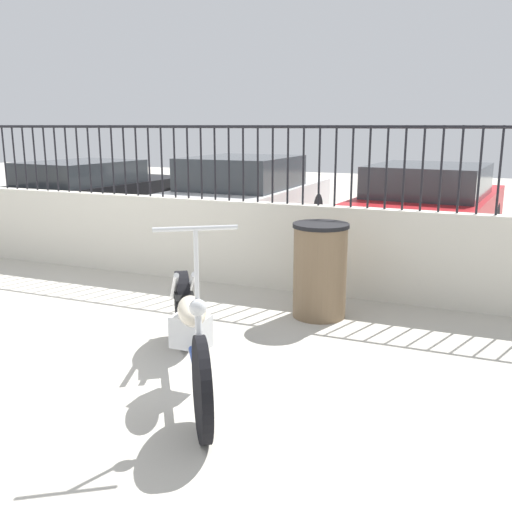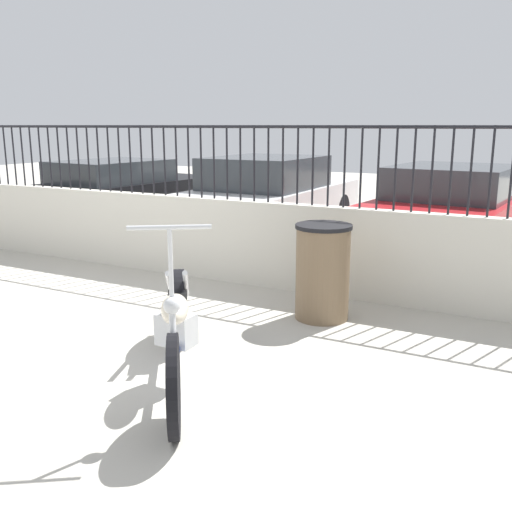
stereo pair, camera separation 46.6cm
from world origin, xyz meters
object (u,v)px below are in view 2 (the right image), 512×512
object	(u,v)px
motorcycle_blue	(177,325)
trash_bin	(323,272)
car_red	(453,209)
car_white	(269,196)
car_black	(118,191)

from	to	relation	value
motorcycle_blue	trash_bin	distance (m)	1.87
trash_bin	car_red	world-z (taller)	car_red
motorcycle_blue	car_red	size ratio (longest dim) A/B	0.47
car_red	car_white	bearing A→B (deg)	95.49
car_black	car_white	size ratio (longest dim) A/B	1.06
car_black	car_red	xyz separation A→B (m)	(6.44, 0.19, 0.03)
car_black	car_white	world-z (taller)	car_white
motorcycle_blue	car_black	size ratio (longest dim) A/B	0.44
car_black	car_red	distance (m)	6.44
car_white	trash_bin	bearing A→B (deg)	-146.03
motorcycle_blue	car_red	xyz separation A→B (m)	(1.15, 5.60, 0.27)
motorcycle_blue	car_black	xyz separation A→B (m)	(-5.29, 5.41, 0.24)
car_white	car_red	xyz separation A→B (m)	(3.13, 0.00, -0.02)
car_black	car_white	distance (m)	3.31
car_black	car_white	bearing A→B (deg)	-80.52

